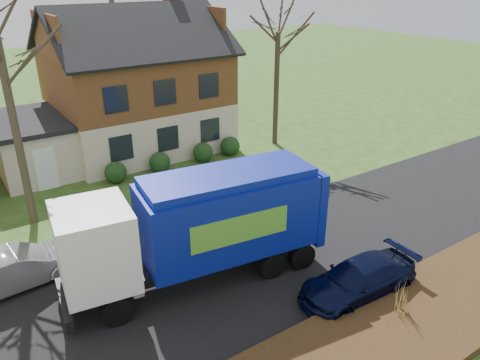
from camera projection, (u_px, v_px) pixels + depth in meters
ground at (247, 267)px, 16.75m from camera, size 120.00×120.00×0.00m
road at (247, 266)px, 16.74m from camera, size 80.00×7.00×0.02m
mulch_verge at (358, 356)px, 12.68m from camera, size 80.00×3.50×0.30m
main_house at (128, 80)px, 26.36m from camera, size 12.95×8.95×9.26m
garbage_truck at (203, 222)px, 15.26m from camera, size 9.03×3.47×3.77m
silver_sedan at (17, 268)px, 15.50m from camera, size 4.18×1.75×1.34m
navy_wagon at (358, 280)px, 15.03m from camera, size 4.27×1.92×1.22m
tree_front_east at (279, 12)px, 25.57m from camera, size 3.37×3.37×9.36m
grass_clump_mid at (401, 296)px, 13.95m from camera, size 0.36×0.30×1.01m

